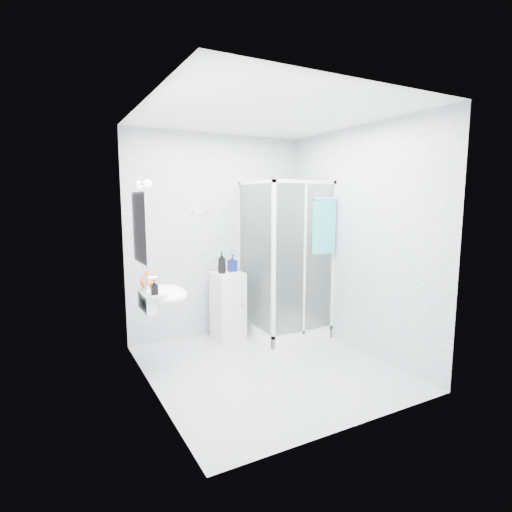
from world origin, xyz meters
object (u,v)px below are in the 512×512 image
storage_cabinet (228,305)px  shampoo_bottle_b (232,263)px  shampoo_bottle_a (222,263)px  soap_dispenser_black (154,287)px  soap_dispenser_orange (147,279)px  shower_enclosure (283,302)px  hand_towel (324,224)px  wall_basin (162,296)px

storage_cabinet → shampoo_bottle_b: 0.54m
storage_cabinet → shampoo_bottle_a: shampoo_bottle_a is taller
soap_dispenser_black → soap_dispenser_orange: bearing=89.2°
shower_enclosure → soap_dispenser_black: shower_enclosure is taller
hand_towel → soap_dispenser_black: bearing=-177.2°
shampoo_bottle_b → soap_dispenser_black: bearing=-146.1°
shower_enclosure → shampoo_bottle_b: 0.83m
storage_cabinet → soap_dispenser_black: soap_dispenser_black is taller
hand_towel → soap_dispenser_orange: bearing=174.0°
shower_enclosure → soap_dispenser_black: (-1.78, -0.50, 0.49)m
hand_towel → shampoo_bottle_a: size_ratio=2.55×
storage_cabinet → shampoo_bottle_b: shampoo_bottle_b is taller
shampoo_bottle_b → storage_cabinet: bearing=-152.6°
soap_dispenser_orange → soap_dispenser_black: bearing=-90.8°
soap_dispenser_orange → shampoo_bottle_a: bearing=22.6°
wall_basin → shampoo_bottle_b: bearing=29.9°
storage_cabinet → shampoo_bottle_b: (0.09, 0.04, 0.54)m
wall_basin → shower_enclosure: bearing=10.8°
hand_towel → wall_basin: bearing=177.5°
shower_enclosure → storage_cabinet: 0.71m
storage_cabinet → soap_dispenser_black: 1.45m
shower_enclosure → wall_basin: 1.72m
storage_cabinet → shampoo_bottle_b: size_ratio=3.99×
storage_cabinet → soap_dispenser_black: (-1.12, -0.77, 0.51)m
storage_cabinet → shampoo_bottle_a: bearing=-176.2°
shower_enclosure → hand_towel: size_ratio=2.93×
wall_basin → soap_dispenser_orange: soap_dispenser_orange is taller
wall_basin → shampoo_bottle_a: (0.91, 0.56, 0.20)m
shampoo_bottle_a → shampoo_bottle_b: shampoo_bottle_a is taller
shower_enclosure → shampoo_bottle_a: (-0.75, 0.25, 0.54)m
shower_enclosure → wall_basin: shower_enclosure is taller
storage_cabinet → shampoo_bottle_a: size_ratio=3.20×
storage_cabinet → hand_towel: bearing=-38.8°
storage_cabinet → soap_dispenser_orange: bearing=-163.3°
storage_cabinet → soap_dispenser_black: size_ratio=5.87×
hand_towel → shampoo_bottle_b: 1.25m
shower_enclosure → wall_basin: size_ratio=3.57×
shower_enclosure → shampoo_bottle_b: (-0.57, 0.31, 0.52)m
shampoo_bottle_a → soap_dispenser_orange: (-1.03, -0.43, -0.04)m
wall_basin → shampoo_bottle_a: bearing=31.8°
shower_enclosure → hand_towel: shower_enclosure is taller
hand_towel → storage_cabinet: bearing=146.2°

